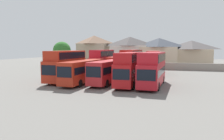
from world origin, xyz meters
name	(u,v)px	position (x,y,z in m)	size (l,w,h in m)	color
ground	(131,72)	(0.00, 18.00, 0.00)	(140.00, 140.00, 0.00)	slate
depot_boundary_wall	(136,66)	(0.00, 24.92, 0.90)	(56.00, 0.50, 1.80)	gray
bus_1	(66,64)	(-7.02, 0.45, 2.80)	(2.75, 10.24, 4.98)	#B42714
bus_2	(84,70)	(-3.57, -0.32, 1.99)	(2.72, 12.03, 3.49)	#B22815
bus_3	(108,71)	(0.18, 0.04, 1.99)	(3.03, 10.38, 3.50)	red
bus_4	(130,67)	(3.67, -0.10, 2.69)	(2.69, 11.18, 4.77)	red
bus_5	(153,67)	(6.98, -0.25, 2.71)	(2.88, 10.93, 4.81)	red
bus_6	(102,60)	(-5.97, 15.32, 2.82)	(2.67, 10.50, 5.01)	red
bus_7	(118,64)	(-2.32, 15.24, 2.02)	(2.70, 10.09, 3.56)	red
bus_8	(132,60)	(0.84, 14.66, 2.83)	(2.80, 11.13, 5.03)	red
bus_9	(153,61)	(5.40, 14.82, 2.72)	(3.43, 10.77, 4.82)	red
house_terrace_left	(94,50)	(-15.40, 34.69, 4.78)	(9.55, 7.90, 9.38)	tan
house_terrace_centre	(130,51)	(-3.58, 33.50, 4.47)	(11.17, 6.62, 8.77)	silver
house_terrace_right	(159,52)	(4.98, 33.50, 4.24)	(10.77, 7.64, 8.29)	beige
house_terrace_far_right	(191,54)	(13.79, 34.63, 3.85)	(11.13, 8.22, 7.54)	#C6B293
tree_left_of_lot	(62,51)	(-19.75, 21.92, 4.76)	(4.72, 4.72, 7.16)	brown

